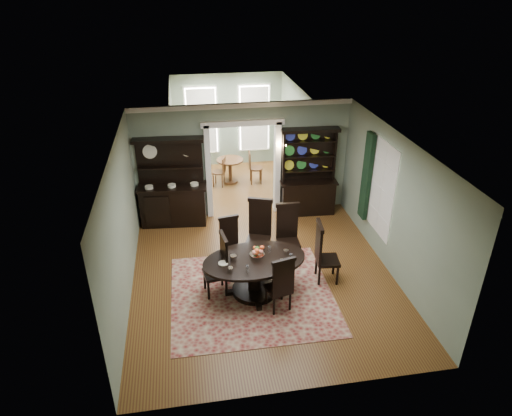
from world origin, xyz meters
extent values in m
cube|color=brown|center=(0.00, 0.00, -0.01)|extent=(5.50, 6.00, 0.01)
cube|color=white|center=(0.00, 0.00, 3.00)|extent=(5.50, 6.00, 0.01)
cube|color=gray|center=(-2.75, 0.00, 1.50)|extent=(0.01, 6.00, 3.00)
cube|color=gray|center=(2.75, 0.00, 1.50)|extent=(0.01, 6.00, 3.00)
cube|color=gray|center=(0.00, -3.00, 1.50)|extent=(5.50, 0.01, 3.00)
cube|color=gray|center=(-1.83, 3.00, 1.50)|extent=(1.85, 0.01, 3.00)
cube|color=gray|center=(1.83, 3.00, 1.50)|extent=(1.85, 0.01, 3.00)
cube|color=gray|center=(0.00, 3.00, 2.75)|extent=(1.80, 0.01, 0.50)
cube|color=silver|center=(0.00, 2.95, 2.94)|extent=(5.50, 0.10, 0.12)
cube|color=brown|center=(0.00, 4.75, -0.01)|extent=(3.50, 3.50, 0.01)
cube|color=white|center=(0.00, 4.75, 3.00)|extent=(3.50, 3.50, 0.01)
cube|color=gray|center=(-1.75, 4.75, 1.50)|extent=(0.01, 3.50, 3.00)
cube|color=gray|center=(1.75, 4.75, 1.50)|extent=(0.01, 3.50, 3.00)
cube|color=gray|center=(0.00, 6.50, 1.50)|extent=(3.50, 0.01, 3.00)
cube|color=silver|center=(-0.85, 6.45, 1.55)|extent=(1.05, 0.06, 2.20)
cube|color=silver|center=(0.85, 6.45, 1.55)|extent=(1.05, 0.06, 2.20)
cube|color=silver|center=(-0.90, 3.00, 1.25)|extent=(0.14, 0.25, 2.50)
cube|color=silver|center=(0.90, 3.00, 1.25)|extent=(0.14, 0.25, 2.50)
cube|color=silver|center=(0.00, 3.00, 2.50)|extent=(2.08, 0.25, 0.14)
cube|color=white|center=(2.74, 0.60, 1.60)|extent=(0.02, 1.10, 2.00)
cube|color=silver|center=(2.73, 0.60, 1.60)|extent=(0.01, 1.22, 2.12)
cube|color=black|center=(2.65, 1.28, 1.60)|extent=(0.10, 0.35, 2.10)
cube|color=gold|center=(0.95, 2.92, 1.85)|extent=(0.08, 0.05, 0.18)
sphere|color=#FFD88C|center=(0.85, 2.77, 1.93)|extent=(0.07, 0.07, 0.07)
sphere|color=#FFD88C|center=(1.05, 2.77, 1.93)|extent=(0.07, 0.07, 0.07)
cube|color=maroon|center=(-0.33, -0.54, 0.01)|extent=(3.26, 3.04, 0.01)
ellipsoid|color=black|center=(-0.27, -0.47, 0.79)|extent=(2.21, 1.55, 0.05)
cylinder|color=black|center=(-0.27, -0.47, 0.75)|extent=(2.14, 2.14, 0.03)
cylinder|color=black|center=(-0.27, -0.47, 0.41)|extent=(0.26, 0.26, 0.72)
cylinder|color=black|center=(-0.27, -0.47, 0.05)|extent=(0.91, 0.91, 0.11)
cylinder|color=silver|center=(-0.20, -0.38, 0.84)|extent=(0.30, 0.30, 0.05)
cube|color=black|center=(-0.61, 0.52, 0.41)|extent=(0.48, 0.47, 0.05)
cube|color=black|center=(-0.64, 0.70, 0.77)|extent=(0.42, 0.12, 0.70)
cube|color=black|center=(-0.64, 0.70, 1.13)|extent=(0.45, 0.14, 0.07)
cylinder|color=black|center=(-0.74, 0.33, 0.21)|extent=(0.05, 0.05, 0.41)
cylinder|color=black|center=(-0.42, 0.39, 0.21)|extent=(0.05, 0.05, 0.41)
cylinder|color=black|center=(-0.80, 0.65, 0.21)|extent=(0.05, 0.05, 0.41)
cylinder|color=black|center=(-0.48, 0.71, 0.21)|extent=(0.05, 0.05, 0.41)
cube|color=black|center=(0.01, 0.69, 0.51)|extent=(0.65, 0.63, 0.07)
cube|color=black|center=(0.09, 0.89, 0.95)|extent=(0.50, 0.23, 0.86)
cube|color=black|center=(0.09, 0.89, 1.39)|extent=(0.55, 0.26, 0.09)
cylinder|color=black|center=(-0.24, 0.57, 0.25)|extent=(0.06, 0.06, 0.51)
cylinder|color=black|center=(0.13, 0.43, 0.25)|extent=(0.06, 0.06, 0.51)
cylinder|color=black|center=(-0.11, 0.94, 0.25)|extent=(0.06, 0.06, 0.51)
cylinder|color=black|center=(0.27, 0.81, 0.25)|extent=(0.06, 0.06, 0.51)
cube|color=black|center=(0.65, 0.50, 0.48)|extent=(0.50, 0.48, 0.06)
cube|color=black|center=(0.66, 0.71, 0.91)|extent=(0.49, 0.07, 0.82)
cube|color=black|center=(0.66, 0.71, 1.33)|extent=(0.53, 0.09, 0.08)
cylinder|color=black|center=(0.45, 0.32, 0.24)|extent=(0.05, 0.05, 0.48)
cylinder|color=black|center=(0.83, 0.30, 0.24)|extent=(0.05, 0.05, 0.48)
cylinder|color=black|center=(0.47, 0.70, 0.24)|extent=(0.05, 0.05, 0.48)
cylinder|color=black|center=(0.85, 0.68, 0.24)|extent=(0.05, 0.05, 0.48)
cube|color=black|center=(-1.05, -0.35, 0.46)|extent=(0.51, 0.52, 0.06)
cube|color=black|center=(-0.85, -0.32, 0.87)|extent=(0.12, 0.47, 0.79)
cube|color=black|center=(-0.85, -0.32, 1.27)|extent=(0.14, 0.51, 0.08)
cylinder|color=black|center=(-1.25, -0.20, 0.23)|extent=(0.05, 0.05, 0.46)
cylinder|color=black|center=(-1.20, -0.56, 0.23)|extent=(0.05, 0.05, 0.46)
cylinder|color=black|center=(-0.89, -0.14, 0.23)|extent=(0.05, 0.05, 0.46)
cylinder|color=black|center=(-0.84, -0.50, 0.23)|extent=(0.05, 0.05, 0.46)
cube|color=black|center=(1.30, -0.29, 0.48)|extent=(0.51, 0.53, 0.06)
cube|color=black|center=(1.10, -0.27, 0.90)|extent=(0.10, 0.49, 0.82)
cube|color=black|center=(1.10, -0.27, 1.32)|extent=(0.13, 0.53, 0.08)
cylinder|color=black|center=(1.47, -0.50, 0.24)|extent=(0.05, 0.05, 0.48)
cylinder|color=black|center=(1.51, -0.12, 0.24)|extent=(0.05, 0.05, 0.48)
cylinder|color=black|center=(1.10, -0.46, 0.24)|extent=(0.05, 0.05, 0.48)
cylinder|color=black|center=(1.14, -0.08, 0.24)|extent=(0.05, 0.05, 0.48)
cube|color=black|center=(0.11, -1.01, 0.44)|extent=(0.53, 0.51, 0.06)
cube|color=black|center=(0.16, -1.19, 0.82)|extent=(0.44, 0.15, 0.74)
cube|color=black|center=(0.16, -1.19, 1.20)|extent=(0.48, 0.18, 0.08)
cylinder|color=black|center=(0.23, -0.80, 0.22)|extent=(0.05, 0.05, 0.44)
cylinder|color=black|center=(-0.10, -0.88, 0.22)|extent=(0.05, 0.05, 0.44)
cylinder|color=black|center=(0.32, -1.13, 0.22)|extent=(0.05, 0.05, 0.44)
cylinder|color=black|center=(-0.01, -1.21, 0.22)|extent=(0.05, 0.05, 0.44)
cube|color=black|center=(-1.84, 2.70, 0.51)|extent=(1.66, 0.70, 1.01)
cube|color=black|center=(-1.84, 2.70, 1.03)|extent=(1.76, 0.75, 0.05)
cube|color=black|center=(-1.84, 2.92, 1.64)|extent=(1.62, 0.22, 1.19)
cube|color=black|center=(-1.84, 2.82, 1.52)|extent=(1.58, 0.42, 0.04)
cube|color=black|center=(-1.84, 2.80, 2.22)|extent=(1.74, 0.50, 0.08)
cube|color=black|center=(1.69, 2.70, 0.45)|extent=(1.42, 0.58, 0.89)
cube|color=black|center=(1.69, 2.70, 0.90)|extent=(1.52, 0.63, 0.04)
cube|color=black|center=(1.69, 2.90, 1.59)|extent=(1.39, 0.14, 1.35)
cube|color=black|center=(1.01, 2.80, 1.59)|extent=(0.06, 0.26, 1.39)
cube|color=black|center=(2.36, 2.80, 1.59)|extent=(0.06, 0.26, 1.39)
cube|color=black|center=(1.69, 2.78, 2.29)|extent=(1.51, 0.40, 0.08)
cube|color=black|center=(1.69, 2.80, 1.19)|extent=(1.40, 0.34, 0.03)
cube|color=black|center=(1.69, 2.80, 1.59)|extent=(1.40, 0.34, 0.03)
cube|color=black|center=(1.69, 2.80, 1.99)|extent=(1.40, 0.34, 0.03)
cylinder|color=#542F18|center=(-0.13, 4.99, 0.73)|extent=(0.81, 0.81, 0.04)
cylinder|color=#542F18|center=(-0.13, 4.99, 0.37)|extent=(0.10, 0.10, 0.71)
cylinder|color=#542F18|center=(-0.13, 4.99, 0.03)|extent=(0.45, 0.45, 0.06)
cylinder|color=#542F18|center=(-0.50, 4.80, 0.44)|extent=(0.39, 0.39, 0.04)
cube|color=#542F18|center=(-0.34, 4.74, 0.68)|extent=(0.14, 0.34, 0.49)
cylinder|color=#542F18|center=(-0.59, 4.97, 0.22)|extent=(0.03, 0.03, 0.44)
cylinder|color=#542F18|center=(-0.67, 4.71, 0.22)|extent=(0.03, 0.03, 0.44)
cylinder|color=#542F18|center=(-0.33, 4.88, 0.22)|extent=(0.03, 0.03, 0.44)
cylinder|color=#542F18|center=(-0.42, 4.62, 0.22)|extent=(0.03, 0.03, 0.44)
cylinder|color=#542F18|center=(0.64, 4.83, 0.48)|extent=(0.42, 0.42, 0.04)
cube|color=#542F18|center=(0.45, 4.84, 0.74)|extent=(0.05, 0.38, 0.53)
cylinder|color=#542F18|center=(0.78, 4.67, 0.24)|extent=(0.04, 0.04, 0.48)
cylinder|color=#542F18|center=(0.79, 4.97, 0.24)|extent=(0.04, 0.04, 0.48)
cylinder|color=#542F18|center=(0.48, 4.69, 0.24)|extent=(0.04, 0.04, 0.48)
cylinder|color=#542F18|center=(0.50, 4.98, 0.24)|extent=(0.04, 0.04, 0.48)
camera|label=1|loc=(-1.45, -7.82, 5.87)|focal=32.00mm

